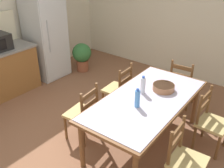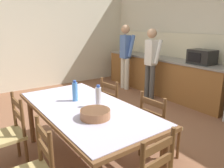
% 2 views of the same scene
% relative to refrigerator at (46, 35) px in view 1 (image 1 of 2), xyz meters
% --- Properties ---
extents(ground_plane, '(8.32, 8.32, 0.00)m').
position_rel_refrigerator_xyz_m(ground_plane, '(-1.32, -2.19, -0.94)').
color(ground_plane, brown).
extents(wall_right, '(0.12, 5.20, 2.90)m').
position_rel_refrigerator_xyz_m(wall_right, '(1.94, -2.19, 0.51)').
color(wall_right, beige).
rests_on(wall_right, ground).
extents(refrigerator, '(0.71, 0.73, 1.88)m').
position_rel_refrigerator_xyz_m(refrigerator, '(0.00, 0.00, 0.00)').
color(refrigerator, silver).
rests_on(refrigerator, ground).
extents(dining_table, '(2.07, 1.07, 0.77)m').
position_rel_refrigerator_xyz_m(dining_table, '(-0.67, -2.96, -0.25)').
color(dining_table, brown).
rests_on(dining_table, ground).
extents(bottle_near_centre, '(0.07, 0.07, 0.27)m').
position_rel_refrigerator_xyz_m(bottle_near_centre, '(-0.93, -2.97, -0.05)').
color(bottle_near_centre, '#4C8ED6').
rests_on(bottle_near_centre, dining_table).
extents(bottle_off_centre, '(0.07, 0.07, 0.27)m').
position_rel_refrigerator_xyz_m(bottle_off_centre, '(-0.57, -2.83, -0.05)').
color(bottle_off_centre, silver).
rests_on(bottle_off_centre, dining_table).
extents(serving_bowl, '(0.32, 0.32, 0.09)m').
position_rel_refrigerator_xyz_m(serving_bowl, '(-0.31, -3.03, -0.12)').
color(serving_bowl, '#9E6642').
rests_on(serving_bowl, dining_table).
extents(chair_side_far_left, '(0.46, 0.44, 0.91)m').
position_rel_refrigerator_xyz_m(chair_side_far_left, '(-1.15, -2.17, -0.50)').
color(chair_side_far_left, brown).
rests_on(chair_side_far_left, ground).
extents(chair_side_far_right, '(0.45, 0.43, 0.91)m').
position_rel_refrigerator_xyz_m(chair_side_far_right, '(-0.23, -2.15, -0.50)').
color(chair_side_far_right, brown).
rests_on(chair_side_far_right, ground).
extents(chair_head_end, '(0.43, 0.45, 0.91)m').
position_rel_refrigerator_xyz_m(chair_head_end, '(0.64, -2.93, -0.50)').
color(chair_head_end, brown).
rests_on(chair_head_end, ground).
extents(chair_side_near_right, '(0.43, 0.41, 0.91)m').
position_rel_refrigerator_xyz_m(chair_side_near_right, '(-0.19, -3.75, -0.50)').
color(chair_side_near_right, brown).
rests_on(chair_side_near_right, ground).
extents(chair_side_near_left, '(0.44, 0.43, 0.91)m').
position_rel_refrigerator_xyz_m(chair_side_near_left, '(-1.11, -3.77, -0.50)').
color(chair_side_near_left, brown).
rests_on(chair_side_near_left, ground).
extents(potted_plant, '(0.44, 0.44, 0.67)m').
position_rel_refrigerator_xyz_m(potted_plant, '(0.63, -0.43, -0.56)').
color(potted_plant, brown).
rests_on(potted_plant, ground).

